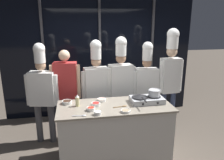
# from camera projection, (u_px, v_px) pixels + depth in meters

# --- Properties ---
(ground_plane) EXTENTS (24.00, 24.00, 0.00)m
(ground_plane) POSITION_uv_depth(u_px,v_px,m) (115.00, 156.00, 3.71)
(ground_plane) COLOR brown
(window_wall_back) EXTENTS (4.42, 0.09, 2.70)m
(window_wall_back) POSITION_uv_depth(u_px,v_px,m) (100.00, 59.00, 5.11)
(window_wall_back) COLOR black
(window_wall_back) RESTS_ON ground_plane
(demo_counter) EXTENTS (1.81, 0.77, 0.93)m
(demo_counter) POSITION_uv_depth(u_px,v_px,m) (115.00, 132.00, 3.59)
(demo_counter) COLOR beige
(demo_counter) RESTS_ON ground_plane
(portable_stove) EXTENTS (0.53, 0.34, 0.10)m
(portable_stove) POSITION_uv_depth(u_px,v_px,m) (147.00, 100.00, 3.57)
(portable_stove) COLOR #B2B5BA
(portable_stove) RESTS_ON demo_counter
(frying_pan) EXTENTS (0.26, 0.45, 0.05)m
(frying_pan) POSITION_uv_depth(u_px,v_px,m) (140.00, 96.00, 3.53)
(frying_pan) COLOR #232326
(frying_pan) RESTS_ON portable_stove
(stock_pot) EXTENTS (0.21, 0.19, 0.11)m
(stock_pot) POSITION_uv_depth(u_px,v_px,m) (154.00, 93.00, 3.57)
(stock_pot) COLOR #B7BABF
(stock_pot) RESTS_ON portable_stove
(squeeze_bottle_oil) EXTENTS (0.06, 0.06, 0.19)m
(squeeze_bottle_oil) POSITION_uv_depth(u_px,v_px,m) (77.00, 101.00, 3.41)
(squeeze_bottle_oil) COLOR beige
(squeeze_bottle_oil) RESTS_ON demo_counter
(prep_bowl_chili_flakes) EXTENTS (0.13, 0.13, 0.05)m
(prep_bowl_chili_flakes) POSITION_uv_depth(u_px,v_px,m) (91.00, 109.00, 3.26)
(prep_bowl_chili_flakes) COLOR white
(prep_bowl_chili_flakes) RESTS_ON demo_counter
(prep_bowl_soy_glaze) EXTENTS (0.16, 0.16, 0.05)m
(prep_bowl_soy_glaze) POSITION_uv_depth(u_px,v_px,m) (67.00, 102.00, 3.52)
(prep_bowl_soy_glaze) COLOR white
(prep_bowl_soy_glaze) RESTS_ON demo_counter
(prep_bowl_shrimp) EXTENTS (0.15, 0.15, 0.04)m
(prep_bowl_shrimp) POSITION_uv_depth(u_px,v_px,m) (102.00, 100.00, 3.64)
(prep_bowl_shrimp) COLOR white
(prep_bowl_shrimp) RESTS_ON demo_counter
(prep_bowl_rice) EXTENTS (0.11, 0.11, 0.05)m
(prep_bowl_rice) POSITION_uv_depth(u_px,v_px,m) (98.00, 113.00, 3.11)
(prep_bowl_rice) COLOR white
(prep_bowl_rice) RESTS_ON demo_counter
(prep_bowl_bell_pepper) EXTENTS (0.14, 0.14, 0.05)m
(prep_bowl_bell_pepper) POSITION_uv_depth(u_px,v_px,m) (96.00, 104.00, 3.44)
(prep_bowl_bell_pepper) COLOR white
(prep_bowl_bell_pepper) RESTS_ON demo_counter
(prep_bowl_mushrooms) EXTENTS (0.15, 0.15, 0.04)m
(prep_bowl_mushrooms) POSITION_uv_depth(u_px,v_px,m) (126.00, 111.00, 3.21)
(prep_bowl_mushrooms) COLOR white
(prep_bowl_mushrooms) RESTS_ON demo_counter
(serving_spoon_slotted) EXTENTS (0.20, 0.05, 0.02)m
(serving_spoon_slotted) POSITION_uv_depth(u_px,v_px,m) (82.00, 116.00, 3.08)
(serving_spoon_slotted) COLOR #B2B5BA
(serving_spoon_slotted) RESTS_ON demo_counter
(serving_spoon_solid) EXTENTS (0.23, 0.06, 0.02)m
(serving_spoon_solid) POSITION_uv_depth(u_px,v_px,m) (123.00, 106.00, 3.41)
(serving_spoon_solid) COLOR olive
(serving_spoon_solid) RESTS_ON demo_counter
(chef_head) EXTENTS (0.58, 0.31, 1.87)m
(chef_head) POSITION_uv_depth(u_px,v_px,m) (42.00, 89.00, 3.90)
(chef_head) COLOR #4C4C51
(chef_head) RESTS_ON ground_plane
(person_guest) EXTENTS (0.54, 0.26, 1.73)m
(person_guest) POSITION_uv_depth(u_px,v_px,m) (66.00, 87.00, 4.01)
(person_guest) COLOR #2D3856
(person_guest) RESTS_ON ground_plane
(chef_sous) EXTENTS (0.58, 0.29, 1.90)m
(chef_sous) POSITION_uv_depth(u_px,v_px,m) (97.00, 84.00, 4.10)
(chef_sous) COLOR #2D3856
(chef_sous) RESTS_ON ground_plane
(chef_line) EXTENTS (0.57, 0.28, 1.95)m
(chef_line) POSITION_uv_depth(u_px,v_px,m) (121.00, 81.00, 4.17)
(chef_line) COLOR #232326
(chef_line) RESTS_ON ground_plane
(chef_pastry) EXTENTS (0.57, 0.24, 1.85)m
(chef_pastry) POSITION_uv_depth(u_px,v_px,m) (146.00, 83.00, 4.25)
(chef_pastry) COLOR #232326
(chef_pastry) RESTS_ON ground_plane
(chef_apprentice) EXTENTS (0.49, 0.23, 2.09)m
(chef_apprentice) POSITION_uv_depth(u_px,v_px,m) (170.00, 71.00, 4.24)
(chef_apprentice) COLOR #2D3856
(chef_apprentice) RESTS_ON ground_plane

